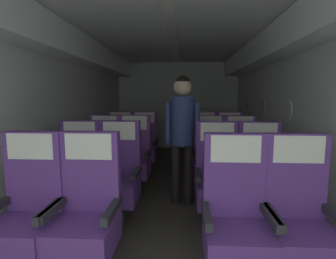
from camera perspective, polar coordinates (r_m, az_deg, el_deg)
The scene contains 19 objects.
ground at distance 3.76m, azimuth 0.71°, elevation -14.10°, with size 3.40×6.97×0.02m, color #3D3833.
fuselage_shell at distance 3.77m, azimuth 0.97°, elevation 11.76°, with size 3.28×6.62×2.31m.
seat_a_left_window at distance 2.30m, azimuth -28.85°, elevation -16.59°, with size 0.48×0.47×1.09m.
seat_a_left_aisle at distance 2.12m, azimuth -17.71°, elevation -18.06°, with size 0.48×0.47×1.09m.
seat_a_right_aisle at distance 2.15m, azimuth 27.35°, elevation -18.16°, with size 0.48×0.47×1.09m.
seat_a_right_window at distance 2.01m, azimuth 14.89°, elevation -19.43°, with size 0.48×0.47×1.09m.
seat_b_left_window at distance 3.07m, azimuth -19.42°, elevation -10.12°, with size 0.48×0.47×1.09m.
seat_b_left_aisle at distance 2.93m, azimuth -11.03°, elevation -10.64°, with size 0.48×0.47×1.09m.
seat_b_right_aisle at distance 2.95m, azimuth 19.91°, elevation -10.81°, with size 0.48×0.47×1.09m.
seat_b_right_window at distance 2.86m, azimuth 10.89°, elevation -11.12°, with size 0.48×0.47×1.09m.
seat_c_left_window at distance 3.89m, azimuth -14.12°, elevation -6.27°, with size 0.48×0.47×1.09m.
seat_c_left_aisle at distance 3.78m, azimuth -7.60°, elevation -6.50°, with size 0.48×0.47×1.09m.
seat_c_right_aisle at distance 3.80m, azimuth 15.89°, elevation -6.64°, with size 0.48×0.47×1.09m.
seat_c_right_window at distance 3.73m, azimuth 9.10°, elevation -6.70°, with size 0.48×0.47×1.09m.
seat_d_left_window at distance 4.73m, azimuth -10.67°, elevation -3.76°, with size 0.48×0.47×1.09m.
seat_d_left_aisle at distance 4.67m, azimuth -5.34°, elevation -3.83°, with size 0.48×0.47×1.09m.
seat_d_right_aisle at distance 4.69m, azimuth 13.53°, elevation -3.95°, with size 0.48×0.47×1.09m.
seat_d_right_window at distance 4.63m, azimuth 8.08°, elevation -3.97°, with size 0.48×0.47×1.09m.
flight_attendant at distance 3.19m, azimuth 3.21°, elevation 0.79°, with size 0.43×0.28×1.62m.
Camera 1 is at (0.17, -0.22, 1.36)m, focal length 27.34 mm.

